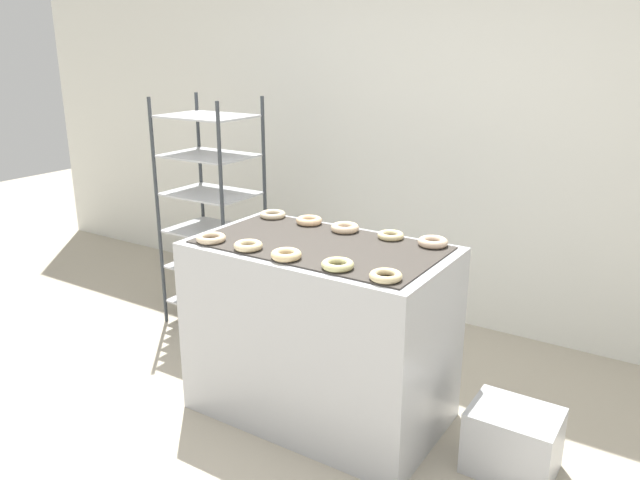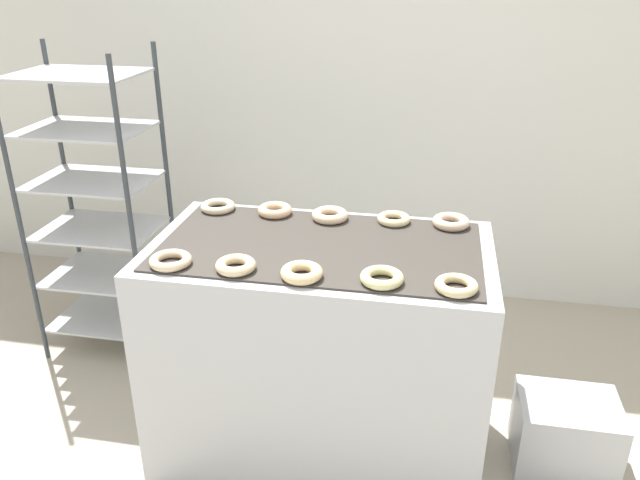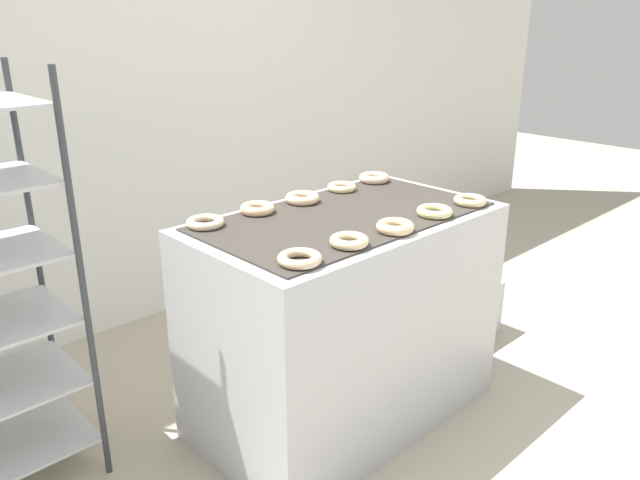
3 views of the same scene
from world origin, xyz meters
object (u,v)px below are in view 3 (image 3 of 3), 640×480
at_px(donut_far_rightmost, 374,178).
at_px(donut_near_right, 434,211).
at_px(donut_far_leftmost, 205,222).
at_px(donut_far_right, 342,187).
at_px(fryer_machine, 344,319).
at_px(donut_near_leftmost, 300,258).
at_px(donut_near_rightmost, 470,200).
at_px(donut_near_left, 349,241).
at_px(donut_far_left, 257,208).
at_px(glaze_bin, 459,309).
at_px(donut_far_center, 302,198).
at_px(donut_near_center, 395,227).

bearing_deg(donut_far_rightmost, donut_near_right, -113.08).
relative_size(donut_far_leftmost, donut_far_rightmost, 0.99).
bearing_deg(donut_far_rightmost, donut_far_right, -179.12).
bearing_deg(fryer_machine, donut_far_right, 46.99).
xyz_separation_m(fryer_machine, donut_far_rightmost, (0.48, 0.27, 0.49)).
height_order(fryer_machine, donut_near_leftmost, donut_near_leftmost).
bearing_deg(donut_near_rightmost, donut_near_left, 179.62).
bearing_deg(donut_far_left, donut_far_leftmost, 179.29).
distance_m(fryer_machine, glaze_bin, 1.06).
bearing_deg(donut_far_leftmost, donut_near_right, -34.98).
relative_size(donut_near_left, donut_far_right, 1.04).
relative_size(donut_near_right, donut_near_rightmost, 1.04).
height_order(donut_near_leftmost, donut_far_rightmost, donut_far_rightmost).
bearing_deg(donut_far_rightmost, glaze_bin, -21.24).
xyz_separation_m(donut_far_right, donut_far_rightmost, (0.23, 0.00, 0.00)).
bearing_deg(donut_near_leftmost, donut_near_left, 0.62).
distance_m(fryer_machine, donut_far_left, 0.61).
bearing_deg(donut_far_left, donut_near_leftmost, -114.36).
bearing_deg(donut_near_right, fryer_machine, 135.19).
xyz_separation_m(glaze_bin, donut_far_center, (-1.01, 0.18, 0.81)).
height_order(glaze_bin, donut_far_rightmost, donut_far_rightmost).
bearing_deg(donut_far_center, glaze_bin, -10.29).
height_order(donut_near_right, donut_far_right, donut_near_right).
bearing_deg(donut_far_leftmost, donut_far_right, 0.01).
bearing_deg(fryer_machine, donut_near_left, -133.72).
distance_m(donut_far_center, donut_far_rightmost, 0.49).
height_order(donut_near_center, donut_far_right, donut_near_center).
xyz_separation_m(donut_near_center, donut_far_right, (0.26, 0.54, -0.00)).
bearing_deg(donut_far_left, glaze_bin, -8.99).
xyz_separation_m(glaze_bin, donut_far_left, (-1.25, 0.20, 0.81)).
distance_m(donut_near_rightmost, donut_far_rightmost, 0.54).
xyz_separation_m(glaze_bin, donut_near_rightmost, (-0.51, -0.33, 0.81)).
distance_m(donut_near_rightmost, donut_far_left, 0.91).
height_order(donut_near_leftmost, donut_far_left, donut_far_left).
relative_size(glaze_bin, donut_near_leftmost, 2.67).
bearing_deg(donut_far_left, donut_near_rightmost, -35.64).
xyz_separation_m(glaze_bin, donut_far_leftmost, (-1.50, 0.20, 0.81)).
distance_m(donut_near_right, donut_near_rightmost, 0.24).
xyz_separation_m(donut_far_center, donut_far_right, (0.26, 0.02, -0.00)).
height_order(donut_near_left, donut_far_leftmost, donut_near_left).
height_order(donut_near_center, donut_far_left, same).
height_order(donut_far_leftmost, donut_far_left, donut_far_left).
distance_m(glaze_bin, donut_far_center, 1.31).
distance_m(fryer_machine, donut_near_rightmost, 0.74).
distance_m(donut_far_leftmost, donut_far_left, 0.25).
bearing_deg(donut_near_leftmost, donut_far_left, 65.64).
height_order(fryer_machine, donut_near_left, donut_near_left).
height_order(donut_near_rightmost, donut_far_left, donut_far_left).
bearing_deg(donut_far_center, donut_near_center, -90.49).
bearing_deg(donut_far_center, donut_far_right, 3.72).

